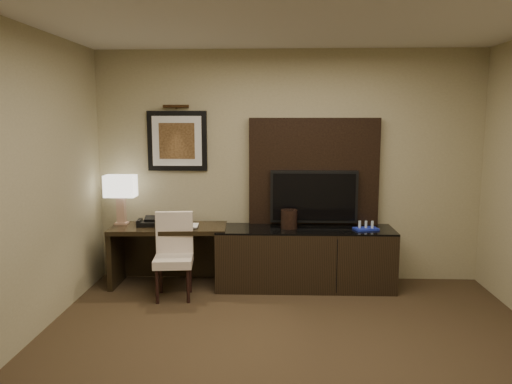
# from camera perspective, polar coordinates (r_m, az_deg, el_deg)

# --- Properties ---
(wall_back) EXTENTS (4.50, 0.01, 2.70)m
(wall_back) POSITION_cam_1_polar(r_m,az_deg,el_deg) (5.89, 3.65, 2.91)
(wall_back) COLOR tan
(wall_back) RESTS_ON floor
(desk) EXTENTS (1.34, 0.64, 0.70)m
(desk) POSITION_cam_1_polar(r_m,az_deg,el_deg) (5.86, -9.86, -7.20)
(desk) COLOR black
(desk) RESTS_ON floor
(credenza) EXTENTS (2.00, 0.57, 0.69)m
(credenza) POSITION_cam_1_polar(r_m,az_deg,el_deg) (5.74, 5.59, -7.51)
(credenza) COLOR black
(credenza) RESTS_ON floor
(tv_wall_panel) EXTENTS (1.50, 0.12, 1.30)m
(tv_wall_panel) POSITION_cam_1_polar(r_m,az_deg,el_deg) (5.85, 6.59, 2.05)
(tv_wall_panel) COLOR black
(tv_wall_panel) RESTS_ON wall_back
(tv) EXTENTS (1.00, 0.08, 0.60)m
(tv) POSITION_cam_1_polar(r_m,az_deg,el_deg) (5.78, 6.62, -0.52)
(tv) COLOR black
(tv) RESTS_ON tv_wall_panel
(artwork) EXTENTS (0.70, 0.04, 0.70)m
(artwork) POSITION_cam_1_polar(r_m,az_deg,el_deg) (5.96, -8.98, 5.79)
(artwork) COLOR black
(artwork) RESTS_ON wall_back
(picture_light) EXTENTS (0.04, 0.04, 0.30)m
(picture_light) POSITION_cam_1_polar(r_m,az_deg,el_deg) (5.92, -9.15, 9.64)
(picture_light) COLOR #3E2713
(picture_light) RESTS_ON wall_back
(desk_chair) EXTENTS (0.45, 0.50, 0.84)m
(desk_chair) POSITION_cam_1_polar(r_m,az_deg,el_deg) (5.43, -9.41, -7.68)
(desk_chair) COLOR beige
(desk_chair) RESTS_ON floor
(table_lamp) EXTENTS (0.34, 0.20, 0.54)m
(table_lamp) POSITION_cam_1_polar(r_m,az_deg,el_deg) (5.97, -15.17, -0.99)
(table_lamp) COLOR tan
(table_lamp) RESTS_ON desk
(desk_phone) EXTENTS (0.22, 0.20, 0.10)m
(desk_phone) POSITION_cam_1_polar(r_m,az_deg,el_deg) (5.83, -12.35, -3.29)
(desk_phone) COLOR black
(desk_phone) RESTS_ON desk
(blue_folder) EXTENTS (0.25, 0.32, 0.02)m
(blue_folder) POSITION_cam_1_polar(r_m,az_deg,el_deg) (5.69, -9.28, -3.93)
(blue_folder) COLOR #1931A4
(blue_folder) RESTS_ON desk
(book) EXTENTS (0.18, 0.04, 0.24)m
(book) POSITION_cam_1_polar(r_m,az_deg,el_deg) (5.68, -8.46, -2.81)
(book) COLOR #ADA688
(book) RESTS_ON desk
(ice_bucket) EXTENTS (0.20, 0.20, 0.21)m
(ice_bucket) POSITION_cam_1_polar(r_m,az_deg,el_deg) (5.64, 3.79, -3.09)
(ice_bucket) COLOR black
(ice_bucket) RESTS_ON credenza
(minibar_tray) EXTENTS (0.29, 0.22, 0.09)m
(minibar_tray) POSITION_cam_1_polar(r_m,az_deg,el_deg) (5.69, 12.45, -3.76)
(minibar_tray) COLOR #1B2CB5
(minibar_tray) RESTS_ON credenza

